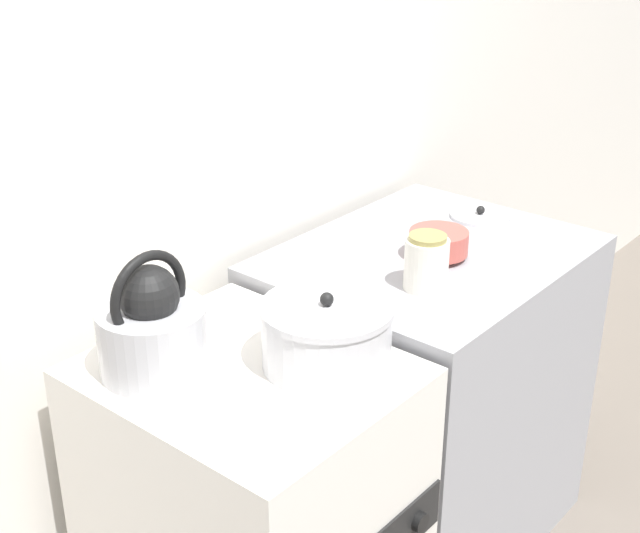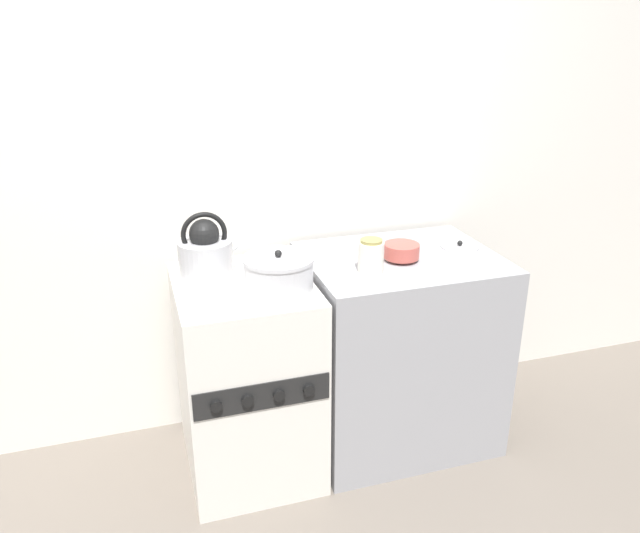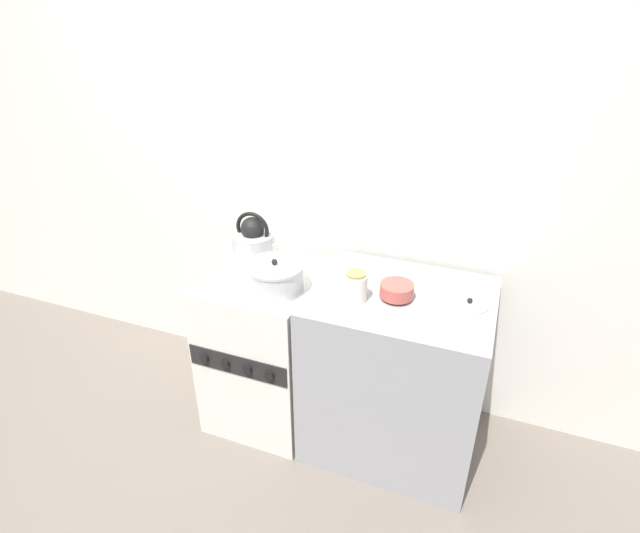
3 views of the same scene
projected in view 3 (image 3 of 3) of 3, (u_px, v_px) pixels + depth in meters
ground_plane at (245, 445)px, 2.60m from camera, size 12.00×12.00×0.00m
wall_back at (295, 173)px, 2.59m from camera, size 7.00×0.06×2.50m
stove at (268, 345)px, 2.65m from camera, size 0.53×0.64×0.86m
counter at (396, 372)px, 2.44m from camera, size 0.81×0.65×0.88m
kettle at (254, 242)px, 2.55m from camera, size 0.27×0.22×0.26m
cooking_pot at (275, 277)px, 2.28m from camera, size 0.27×0.27×0.16m
enamel_bowl at (397, 290)px, 2.18m from camera, size 0.15×0.15×0.07m
storage_jar at (356, 287)px, 2.16m from camera, size 0.10×0.10×0.13m
loose_pot_lid at (469, 304)px, 2.15m from camera, size 0.17×0.17×0.03m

